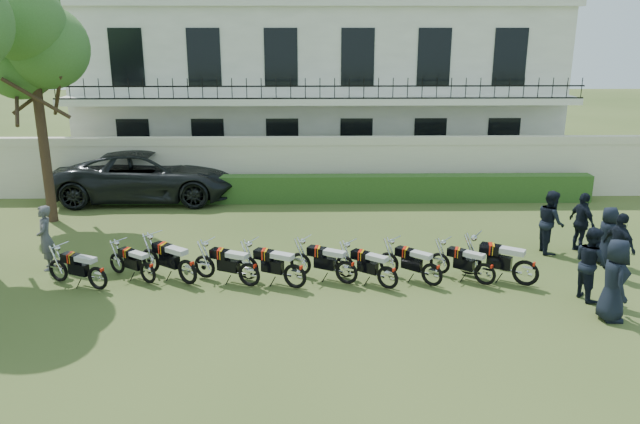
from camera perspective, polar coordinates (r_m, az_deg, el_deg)
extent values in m
plane|color=#364A1D|center=(16.32, 0.54, -5.93)|extent=(100.00, 100.00, 0.00)
cube|color=beige|center=(23.66, 0.02, 3.79)|extent=(30.00, 0.30, 2.00)
cube|color=beige|center=(23.43, 0.02, 6.53)|extent=(30.00, 0.35, 0.30)
cube|color=#26481A|center=(23.04, 2.55, 2.14)|extent=(18.00, 0.60, 1.00)
cube|color=white|center=(29.20, -0.19, 11.22)|extent=(20.00, 8.00, 7.00)
cube|color=white|center=(29.08, -0.20, 18.49)|extent=(20.40, 8.40, 0.40)
cube|color=white|center=(24.52, -0.03, 10.17)|extent=(20.00, 1.40, 0.25)
cube|color=black|center=(23.82, 0.00, 11.43)|extent=(20.00, 0.05, 0.05)
cube|color=black|center=(23.86, 0.00, 10.36)|extent=(20.00, 0.05, 0.05)
cube|color=black|center=(26.48, -16.60, 5.81)|extent=(1.30, 0.12, 2.20)
cube|color=black|center=(26.09, -17.25, 13.37)|extent=(1.30, 0.12, 2.20)
cube|color=black|center=(25.84, -10.14, 5.99)|extent=(1.30, 0.12, 2.20)
cube|color=black|center=(25.44, -10.55, 13.75)|extent=(1.30, 0.12, 2.20)
cube|color=black|center=(25.54, -3.45, 6.09)|extent=(1.30, 0.12, 2.20)
cube|color=black|center=(25.13, -3.59, 13.96)|extent=(1.30, 0.12, 2.20)
cube|color=black|center=(25.59, 3.32, 6.12)|extent=(1.30, 0.12, 2.20)
cube|color=black|center=(25.18, 3.46, 13.97)|extent=(1.30, 0.12, 2.20)
cube|color=black|center=(25.98, 9.97, 6.06)|extent=(1.30, 0.12, 2.20)
cube|color=black|center=(25.59, 10.37, 13.78)|extent=(1.30, 0.12, 2.20)
cube|color=black|center=(26.72, 16.33, 5.92)|extent=(1.30, 0.12, 2.20)
cube|color=black|center=(26.33, 16.96, 13.42)|extent=(1.30, 0.12, 2.20)
cylinder|color=#473323|center=(22.12, -23.95, 5.75)|extent=(0.32, 0.32, 5.25)
sphere|color=#395E25|center=(21.86, -23.70, 13.62)|extent=(2.60, 2.60, 2.60)
sphere|color=#395E25|center=(22.37, -25.86, 12.05)|extent=(2.20, 2.20, 2.20)
sphere|color=#395E25|center=(21.32, -25.43, 15.41)|extent=(2.40, 2.40, 2.40)
sphere|color=#395E25|center=(21.83, -25.31, 16.81)|extent=(2.00, 2.00, 2.00)
torus|color=black|center=(15.93, -17.96, -6.23)|extent=(0.58, 0.33, 0.60)
torus|color=black|center=(16.76, -21.26, -5.42)|extent=(0.58, 0.33, 0.60)
cube|color=black|center=(16.25, -19.57, -5.37)|extent=(0.56, 0.38, 0.29)
cube|color=black|center=(16.31, -20.25, -4.37)|extent=(0.51, 0.41, 0.22)
cube|color=red|center=(16.31, -20.25, -4.33)|extent=(0.10, 0.27, 0.23)
cube|color=orange|center=(16.27, -20.10, -4.37)|extent=(0.07, 0.27, 0.23)
cube|color=#B2B2B2|center=(15.97, -18.98, -4.52)|extent=(0.59, 0.44, 0.12)
cylinder|color=silver|center=(16.42, -21.15, -3.23)|extent=(0.27, 0.55, 0.03)
torus|color=black|center=(15.95, -14.06, -5.95)|extent=(0.50, 0.39, 0.56)
torus|color=black|center=(16.80, -16.78, -5.00)|extent=(0.50, 0.39, 0.56)
cube|color=black|center=(16.28, -15.39, -5.06)|extent=(0.50, 0.42, 0.27)
cube|color=black|center=(16.35, -15.93, -4.09)|extent=(0.47, 0.43, 0.20)
cube|color=red|center=(16.35, -15.94, -4.06)|extent=(0.13, 0.26, 0.21)
cube|color=orange|center=(16.31, -15.81, -4.10)|extent=(0.11, 0.25, 0.21)
cube|color=#B2B2B2|center=(16.01, -14.89, -4.32)|extent=(0.54, 0.47, 0.11)
cylinder|color=silver|center=(16.47, -16.67, -2.98)|extent=(0.34, 0.46, 0.03)
torus|color=black|center=(15.57, -10.25, -6.08)|extent=(0.58, 0.47, 0.65)
torus|color=black|center=(16.53, -13.67, -4.92)|extent=(0.58, 0.47, 0.65)
cube|color=black|center=(15.94, -11.91, -4.99)|extent=(0.59, 0.51, 0.32)
cube|color=black|center=(16.02, -12.58, -3.83)|extent=(0.55, 0.51, 0.24)
cube|color=red|center=(16.01, -12.58, -3.79)|extent=(0.16, 0.30, 0.25)
cube|color=orange|center=(15.97, -12.43, -3.84)|extent=(0.13, 0.29, 0.25)
cube|color=#B2B2B2|center=(15.63, -11.26, -4.10)|extent=(0.63, 0.56, 0.13)
cylinder|color=silver|center=(16.15, -13.47, -2.50)|extent=(0.41, 0.54, 0.03)
torus|color=black|center=(15.38, -4.36, -6.21)|extent=(0.60, 0.35, 0.62)
torus|color=black|center=(16.00, -8.53, -5.41)|extent=(0.60, 0.35, 0.62)
cube|color=black|center=(15.60, -6.35, -5.32)|extent=(0.58, 0.40, 0.30)
cube|color=black|center=(15.61, -7.12, -4.25)|extent=(0.53, 0.43, 0.22)
cube|color=red|center=(15.61, -7.12, -4.22)|extent=(0.11, 0.28, 0.23)
cube|color=orange|center=(15.58, -6.93, -4.25)|extent=(0.08, 0.28, 0.23)
cube|color=#B2B2B2|center=(15.35, -5.50, -4.40)|extent=(0.61, 0.46, 0.12)
cylinder|color=silver|center=(15.67, -8.18, -3.03)|extent=(0.29, 0.56, 0.03)
torus|color=black|center=(15.20, -0.03, -6.41)|extent=(0.61, 0.36, 0.64)
torus|color=black|center=(15.78, -4.51, -5.57)|extent=(0.61, 0.36, 0.64)
cube|color=black|center=(15.39, -2.15, -5.48)|extent=(0.60, 0.42, 0.31)
cube|color=black|center=(15.39, -2.96, -4.37)|extent=(0.54, 0.45, 0.23)
cube|color=red|center=(15.39, -2.96, -4.33)|extent=(0.11, 0.29, 0.24)
cube|color=orange|center=(15.36, -2.75, -4.37)|extent=(0.08, 0.29, 0.24)
cube|color=#B2B2B2|center=(15.16, -1.21, -4.52)|extent=(0.63, 0.48, 0.13)
cylinder|color=silver|center=(15.44, -4.07, -3.09)|extent=(0.30, 0.58, 0.03)
torus|color=black|center=(15.50, 4.66, -6.04)|extent=(0.59, 0.37, 0.62)
torus|color=black|center=(15.99, 0.29, -5.24)|extent=(0.59, 0.37, 0.62)
cube|color=black|center=(15.66, 2.61, -5.15)|extent=(0.58, 0.42, 0.30)
cube|color=black|center=(15.65, 1.85, -4.09)|extent=(0.52, 0.44, 0.22)
cube|color=red|center=(15.64, 1.85, -4.05)|extent=(0.12, 0.28, 0.23)
cube|color=orange|center=(15.62, 2.05, -4.09)|extent=(0.09, 0.28, 0.23)
cube|color=#B2B2B2|center=(15.44, 3.55, -4.24)|extent=(0.60, 0.47, 0.12)
cylinder|color=silver|center=(15.67, 0.79, -2.86)|extent=(0.31, 0.55, 0.03)
torus|color=black|center=(15.26, 8.27, -6.59)|extent=(0.53, 0.43, 0.59)
torus|color=black|center=(15.83, 4.22, -5.57)|extent=(0.53, 0.43, 0.59)
cube|color=black|center=(15.45, 6.38, -5.61)|extent=(0.53, 0.46, 0.29)
cube|color=black|center=(15.46, 5.69, -4.53)|extent=(0.50, 0.47, 0.21)
cube|color=red|center=(15.46, 5.69, -4.50)|extent=(0.15, 0.27, 0.22)
cube|color=orange|center=(15.43, 5.88, -4.54)|extent=(0.12, 0.27, 0.22)
cube|color=#B2B2B2|center=(15.23, 7.27, -4.77)|extent=(0.57, 0.51, 0.12)
cylinder|color=silver|center=(15.51, 4.73, -3.29)|extent=(0.38, 0.48, 0.03)
torus|color=black|center=(15.59, 12.24, -6.27)|extent=(0.51, 0.45, 0.60)
torus|color=black|center=(16.14, 8.21, -5.25)|extent=(0.51, 0.45, 0.60)
cube|color=black|center=(15.78, 10.37, -5.30)|extent=(0.53, 0.48, 0.29)
cube|color=black|center=(15.79, 9.71, -4.23)|extent=(0.50, 0.48, 0.21)
cube|color=red|center=(15.78, 9.71, -4.20)|extent=(0.16, 0.27, 0.22)
cube|color=orange|center=(15.76, 9.89, -4.25)|extent=(0.14, 0.26, 0.22)
cube|color=#B2B2B2|center=(15.56, 11.28, -4.48)|extent=(0.56, 0.52, 0.12)
cylinder|color=silver|center=(15.83, 8.77, -3.00)|extent=(0.40, 0.47, 0.03)
torus|color=black|center=(16.01, 16.88, -6.05)|extent=(0.51, 0.42, 0.58)
torus|color=black|center=(16.42, 12.83, -5.15)|extent=(0.51, 0.42, 0.58)
cube|color=black|center=(16.14, 15.02, -5.16)|extent=(0.52, 0.46, 0.29)
cube|color=black|center=(16.12, 14.37, -4.15)|extent=(0.49, 0.46, 0.21)
cube|color=red|center=(16.11, 14.37, -4.12)|extent=(0.15, 0.27, 0.22)
cube|color=orange|center=(16.10, 14.56, -4.16)|extent=(0.12, 0.26, 0.22)
cube|color=#B2B2B2|center=(15.95, 15.96, -4.36)|extent=(0.55, 0.50, 0.11)
cylinder|color=silver|center=(16.13, 13.45, -2.99)|extent=(0.37, 0.47, 0.03)
torus|color=black|center=(16.31, 20.72, -5.83)|extent=(0.63, 0.44, 0.67)
torus|color=black|center=(16.57, 15.84, -5.01)|extent=(0.63, 0.44, 0.67)
cube|color=black|center=(16.35, 18.50, -4.91)|extent=(0.62, 0.49, 0.33)
cube|color=black|center=(16.30, 17.72, -3.79)|extent=(0.57, 0.51, 0.24)
cube|color=red|center=(16.29, 17.73, -3.75)|extent=(0.15, 0.31, 0.25)
cube|color=orange|center=(16.28, 17.95, -3.79)|extent=(0.11, 0.30, 0.25)
cube|color=#B2B2B2|center=(16.18, 19.64, -3.95)|extent=(0.66, 0.54, 0.13)
cylinder|color=silver|center=(16.26, 16.62, -2.50)|extent=(0.38, 0.58, 0.03)
imported|color=black|center=(24.15, -15.41, 3.27)|extent=(6.69, 3.17, 1.85)
imported|color=#55555A|center=(18.05, -23.80, -2.17)|extent=(0.58, 0.73, 1.76)
imported|color=black|center=(15.14, 25.31, -5.64)|extent=(0.69, 0.97, 1.87)
imported|color=black|center=(16.09, 23.52, -4.31)|extent=(0.81, 0.97, 1.78)
imported|color=black|center=(17.55, 25.66, -2.90)|extent=(0.71, 1.12, 1.78)
imported|color=black|center=(18.63, 24.81, -1.98)|extent=(0.68, 0.88, 1.62)
imported|color=black|center=(18.95, 20.34, -0.84)|extent=(0.73, 0.92, 1.82)
imported|color=black|center=(19.34, 22.83, -0.89)|extent=(0.66, 1.09, 1.74)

